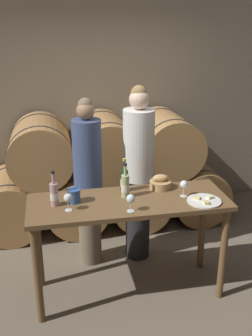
% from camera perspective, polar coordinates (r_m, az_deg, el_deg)
% --- Properties ---
extents(ground_plane, '(10.00, 10.00, 0.00)m').
position_cam_1_polar(ground_plane, '(3.89, 0.37, -17.30)').
color(ground_plane, '#726654').
extents(stone_wall_back, '(10.00, 0.12, 3.20)m').
position_cam_1_polar(stone_wall_back, '(5.04, -4.12, 11.69)').
color(stone_wall_back, gray).
rests_on(stone_wall_back, ground_plane).
extents(barrel_stack, '(2.96, 0.89, 1.36)m').
position_cam_1_polar(barrel_stack, '(4.76, -2.95, -1.01)').
color(barrel_stack, '#A87A47').
rests_on(barrel_stack, ground_plane).
extents(tasting_table, '(1.73, 0.61, 0.94)m').
position_cam_1_polar(tasting_table, '(3.45, 0.40, -6.81)').
color(tasting_table, brown).
rests_on(tasting_table, ground_plane).
extents(person_left, '(0.28, 0.28, 1.73)m').
position_cam_1_polar(person_left, '(3.88, -5.51, -2.06)').
color(person_left, '#756651').
rests_on(person_left, ground_plane).
extents(person_right, '(0.31, 0.31, 1.83)m').
position_cam_1_polar(person_right, '(3.94, 1.80, -0.83)').
color(person_right, '#232326').
rests_on(person_right, ground_plane).
extents(wine_bottle_red, '(0.07, 0.07, 0.31)m').
position_cam_1_polar(wine_bottle_red, '(3.52, -0.31, -1.78)').
color(wine_bottle_red, '#193819').
rests_on(wine_bottle_red, tasting_table).
extents(wine_bottle_white, '(0.07, 0.07, 0.31)m').
position_cam_1_polar(wine_bottle_white, '(3.40, -0.11, -2.57)').
color(wine_bottle_white, '#ADBC7F').
rests_on(wine_bottle_white, tasting_table).
extents(wine_bottle_rose, '(0.07, 0.07, 0.31)m').
position_cam_1_polar(wine_bottle_rose, '(3.31, -10.37, -3.72)').
color(wine_bottle_rose, '#BC8E93').
rests_on(wine_bottle_rose, tasting_table).
extents(blue_crock, '(0.11, 0.11, 0.12)m').
position_cam_1_polar(blue_crock, '(3.35, -7.55, -3.92)').
color(blue_crock, '#335693').
rests_on(blue_crock, tasting_table).
extents(bread_basket, '(0.20, 0.20, 0.13)m').
position_cam_1_polar(bread_basket, '(3.61, 5.01, -2.17)').
color(bread_basket, tan).
rests_on(bread_basket, tasting_table).
extents(cheese_plate, '(0.29, 0.29, 0.04)m').
position_cam_1_polar(cheese_plate, '(3.42, 11.27, -4.68)').
color(cheese_plate, white).
rests_on(cheese_plate, tasting_table).
extents(wine_glass_far_left, '(0.07, 0.07, 0.15)m').
position_cam_1_polar(wine_glass_far_left, '(3.20, -8.42, -4.38)').
color(wine_glass_far_left, white).
rests_on(wine_glass_far_left, tasting_table).
extents(wine_glass_left, '(0.07, 0.07, 0.15)m').
position_cam_1_polar(wine_glass_left, '(3.15, 0.68, -4.56)').
color(wine_glass_left, white).
rests_on(wine_glass_left, tasting_table).
extents(wine_glass_center, '(0.07, 0.07, 0.15)m').
position_cam_1_polar(wine_glass_center, '(3.45, 8.42, -2.46)').
color(wine_glass_center, white).
rests_on(wine_glass_center, tasting_table).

